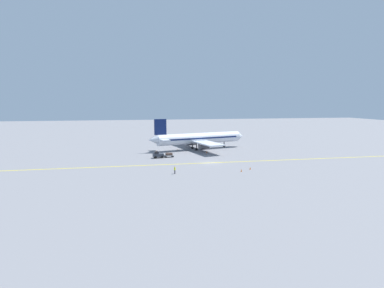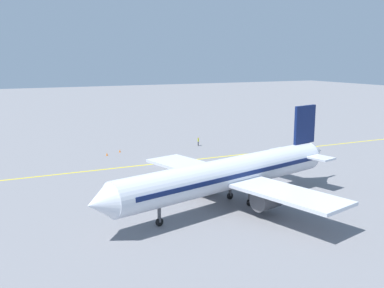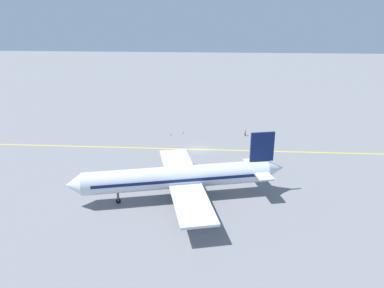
{
  "view_description": "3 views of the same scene",
  "coord_description": "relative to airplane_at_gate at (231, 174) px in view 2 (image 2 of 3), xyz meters",
  "views": [
    {
      "loc": [
        75.24,
        -19.23,
        15.87
      ],
      "look_at": [
        -2.95,
        -4.29,
        4.73
      ],
      "focal_mm": 28.0,
      "sensor_mm": 36.0,
      "label": 1
    },
    {
      "loc": [
        -65.45,
        27.28,
        16.7
      ],
      "look_at": [
        1.32,
        -5.03,
        2.41
      ],
      "focal_mm": 42.0,
      "sensor_mm": 36.0,
      "label": 2
    },
    {
      "loc": [
        -77.47,
        -4.08,
        29.18
      ],
      "look_at": [
        -4.3,
        1.27,
        2.79
      ],
      "focal_mm": 35.0,
      "sensor_mm": 36.0,
      "label": 3
    }
  ],
  "objects": [
    {
      "name": "baggage_tug_dark",
      "position": [
        13.3,
        -14.79,
        -2.81
      ],
      "size": [
        2.16,
        3.2,
        2.11
      ],
      "color": "#333842",
      "rests_on": "ground"
    },
    {
      "name": "baggage_cart_trailing",
      "position": [
        12.76,
        -11.54,
        -2.95
      ],
      "size": [
        1.81,
        2.79,
        1.24
      ],
      "color": "gray",
      "rests_on": "ground"
    },
    {
      "name": "apron_yellow_centreline",
      "position": [
        22.89,
        -1.81,
        -3.71
      ],
      "size": [
        0.93,
        120.0,
        0.01
      ],
      "primitive_type": "cube",
      "rotation": [
        0.0,
        0.0,
        0.0
      ],
      "color": "yellow",
      "rests_on": "ground"
    },
    {
      "name": "traffic_cone_mid_apron",
      "position": [
        8.21,
        0.85,
        -3.43
      ],
      "size": [
        0.32,
        0.32,
        0.55
      ],
      "primitive_type": "cone",
      "color": "orange",
      "rests_on": "ground"
    },
    {
      "name": "ground_crew_worker",
      "position": [
        33.28,
        -12.55,
        -2.8
      ],
      "size": [
        0.51,
        0.38,
        1.68
      ],
      "color": "#23232D",
      "rests_on": "ground"
    },
    {
      "name": "traffic_cone_by_wingtip",
      "position": [
        34.0,
        2.82,
        -3.43
      ],
      "size": [
        0.32,
        0.32,
        0.55
      ],
      "primitive_type": "cone",
      "color": "orange",
      "rests_on": "ground"
    },
    {
      "name": "traffic_cone_near_nose",
      "position": [
        32.26,
        5.67,
        -3.43
      ],
      "size": [
        0.32,
        0.32,
        0.55
      ],
      "primitive_type": "cone",
      "color": "orange",
      "rests_on": "ground"
    },
    {
      "name": "traffic_cone_far_edge",
      "position": [
        0.62,
        -7.2,
        -3.43
      ],
      "size": [
        0.32,
        0.32,
        0.55
      ],
      "primitive_type": "cone",
      "color": "orange",
      "rests_on": "ground"
    },
    {
      "name": "airplane_at_gate",
      "position": [
        0.0,
        0.0,
        0.0
      ],
      "size": [
        28.42,
        35.11,
        10.6
      ],
      "color": "silver",
      "rests_on": "ground"
    },
    {
      "name": "ground_plane",
      "position": [
        22.89,
        -1.81,
        -3.71
      ],
      "size": [
        400.0,
        400.0,
        0.0
      ],
      "primitive_type": "plane",
      "color": "slate"
    }
  ]
}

